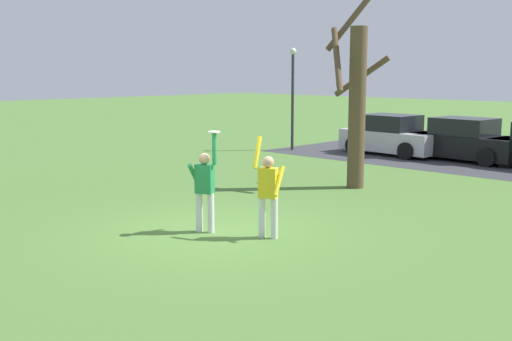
{
  "coord_description": "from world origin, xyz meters",
  "views": [
    {
      "loc": [
        9.31,
        -8.37,
        3.29
      ],
      "look_at": [
        0.52,
        0.72,
        1.26
      ],
      "focal_mm": 43.33,
      "sensor_mm": 36.0,
      "label": 1
    }
  ],
  "objects_px": {
    "parked_car_black": "(466,141)",
    "lamppost_by_lot": "(293,89)",
    "parked_car_silver": "(392,136)",
    "bare_tree_tall": "(356,100)",
    "person_defender": "(268,190)",
    "frisbee_disc": "(214,132)",
    "person_catcher": "(205,185)"
  },
  "relations": [
    {
      "from": "parked_car_black",
      "to": "bare_tree_tall",
      "type": "distance_m",
      "value": 7.56
    },
    {
      "from": "person_catcher",
      "to": "parked_car_silver",
      "type": "xyz_separation_m",
      "value": [
        -3.8,
        13.29,
        -0.25
      ]
    },
    {
      "from": "parked_car_black",
      "to": "bare_tree_tall",
      "type": "relative_size",
      "value": 0.74
    },
    {
      "from": "parked_car_silver",
      "to": "lamppost_by_lot",
      "type": "relative_size",
      "value": 0.99
    },
    {
      "from": "person_catcher",
      "to": "parked_car_black",
      "type": "relative_size",
      "value": 0.49
    },
    {
      "from": "person_defender",
      "to": "parked_car_black",
      "type": "bearing_deg",
      "value": -105.31
    },
    {
      "from": "person_defender",
      "to": "parked_car_silver",
      "type": "bearing_deg",
      "value": -92.8
    },
    {
      "from": "person_defender",
      "to": "person_catcher",
      "type": "bearing_deg",
      "value": 0.0
    },
    {
      "from": "person_defender",
      "to": "lamppost_by_lot",
      "type": "height_order",
      "value": "lamppost_by_lot"
    },
    {
      "from": "lamppost_by_lot",
      "to": "person_defender",
      "type": "bearing_deg",
      "value": -51.24
    },
    {
      "from": "frisbee_disc",
      "to": "parked_car_silver",
      "type": "bearing_deg",
      "value": 106.87
    },
    {
      "from": "person_catcher",
      "to": "lamppost_by_lot",
      "type": "relative_size",
      "value": 0.49
    },
    {
      "from": "person_catcher",
      "to": "frisbee_disc",
      "type": "distance_m",
      "value": 1.13
    },
    {
      "from": "frisbee_disc",
      "to": "lamppost_by_lot",
      "type": "height_order",
      "value": "lamppost_by_lot"
    },
    {
      "from": "person_defender",
      "to": "parked_car_black",
      "type": "height_order",
      "value": "person_defender"
    },
    {
      "from": "person_defender",
      "to": "parked_car_silver",
      "type": "xyz_separation_m",
      "value": [
        -5.05,
        12.72,
        -0.25
      ]
    },
    {
      "from": "person_catcher",
      "to": "lamppost_by_lot",
      "type": "distance_m",
      "value": 13.94
    },
    {
      "from": "person_defender",
      "to": "lamppost_by_lot",
      "type": "bearing_deg",
      "value": -75.68
    },
    {
      "from": "person_defender",
      "to": "parked_car_silver",
      "type": "height_order",
      "value": "person_defender"
    },
    {
      "from": "person_defender",
      "to": "frisbee_disc",
      "type": "distance_m",
      "value": 1.6
    },
    {
      "from": "parked_car_silver",
      "to": "bare_tree_tall",
      "type": "xyz_separation_m",
      "value": [
        3.07,
        -6.96,
        1.77
      ]
    },
    {
      "from": "frisbee_disc",
      "to": "parked_car_silver",
      "type": "xyz_separation_m",
      "value": [
        -4.0,
        13.2,
        -1.37
      ]
    },
    {
      "from": "parked_car_black",
      "to": "bare_tree_tall",
      "type": "height_order",
      "value": "bare_tree_tall"
    },
    {
      "from": "frisbee_disc",
      "to": "person_catcher",
      "type": "bearing_deg",
      "value": -155.56
    },
    {
      "from": "bare_tree_tall",
      "to": "lamppost_by_lot",
      "type": "distance_m",
      "value": 8.65
    },
    {
      "from": "person_catcher",
      "to": "person_defender",
      "type": "bearing_deg",
      "value": 0.0
    },
    {
      "from": "person_catcher",
      "to": "frisbee_disc",
      "type": "height_order",
      "value": "frisbee_disc"
    },
    {
      "from": "frisbee_disc",
      "to": "lamppost_by_lot",
      "type": "distance_m",
      "value": 13.89
    },
    {
      "from": "bare_tree_tall",
      "to": "person_defender",
      "type": "bearing_deg",
      "value": -71.09
    },
    {
      "from": "parked_car_silver",
      "to": "bare_tree_tall",
      "type": "relative_size",
      "value": 0.74
    },
    {
      "from": "frisbee_disc",
      "to": "parked_car_silver",
      "type": "distance_m",
      "value": 13.86
    },
    {
      "from": "parked_car_black",
      "to": "lamppost_by_lot",
      "type": "height_order",
      "value": "lamppost_by_lot"
    }
  ]
}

